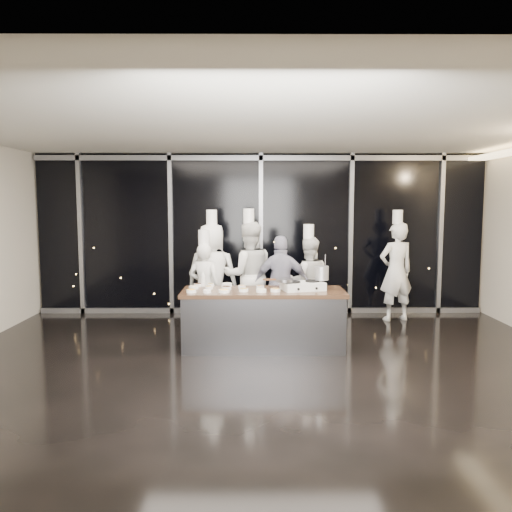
{
  "coord_description": "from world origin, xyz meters",
  "views": [
    {
      "loc": [
        -0.15,
        -6.56,
        2.2
      ],
      "look_at": [
        -0.11,
        1.2,
        1.39
      ],
      "focal_mm": 35.0,
      "sensor_mm": 36.0,
      "label": 1
    }
  ],
  "objects": [
    {
      "name": "prep_bowls",
      "position": [
        -0.55,
        0.93,
        0.93
      ],
      "size": [
        1.4,
        0.75,
        0.05
      ],
      "color": "white",
      "rests_on": "demo_counter"
    },
    {
      "name": "window_wall",
      "position": [
        0.0,
        3.43,
        1.6
      ],
      "size": [
        8.9,
        0.11,
        3.2
      ],
      "color": "black",
      "rests_on": "ground"
    },
    {
      "name": "squeeze_bottle",
      "position": [
        -0.95,
        1.24,
        1.01
      ],
      "size": [
        0.07,
        0.07,
        0.24
      ],
      "color": "white",
      "rests_on": "demo_counter"
    },
    {
      "name": "chef_side",
      "position": [
        2.54,
        2.74,
        0.95
      ],
      "size": [
        0.77,
        0.61,
        2.09
      ],
      "rotation": [
        0.0,
        0.0,
        3.41
      ],
      "color": "silver",
      "rests_on": "ground"
    },
    {
      "name": "chef_right",
      "position": [
        0.83,
        2.3,
        0.82
      ],
      "size": [
        0.81,
        0.64,
        1.84
      ],
      "rotation": [
        0.0,
        0.0,
        3.18
      ],
      "color": "silver",
      "rests_on": "ground"
    },
    {
      "name": "room_shell",
      "position": [
        0.18,
        0.0,
        2.25
      ],
      "size": [
        9.02,
        7.02,
        3.21
      ],
      "color": "beige",
      "rests_on": "ground"
    },
    {
      "name": "chef_left",
      "position": [
        -0.88,
        2.19,
        0.94
      ],
      "size": [
        0.98,
        0.7,
        2.1
      ],
      "rotation": [
        0.0,
        0.0,
        3.03
      ],
      "color": "silver",
      "rests_on": "ground"
    },
    {
      "name": "demo_counter",
      "position": [
        0.0,
        0.9,
        0.45
      ],
      "size": [
        2.46,
        0.86,
        0.9
      ],
      "color": "#3D3E43",
      "rests_on": "ground"
    },
    {
      "name": "chef_center",
      "position": [
        -0.23,
        2.18,
        0.95
      ],
      "size": [
        1.01,
        0.84,
        2.12
      ],
      "rotation": [
        0.0,
        0.0,
        3.28
      ],
      "color": "silver",
      "rests_on": "ground"
    },
    {
      "name": "stove",
      "position": [
        0.6,
        0.92,
        0.96
      ],
      "size": [
        0.7,
        0.53,
        0.14
      ],
      "rotation": [
        0.0,
        0.0,
        0.26
      ],
      "color": "silver",
      "rests_on": "demo_counter"
    },
    {
      "name": "ground",
      "position": [
        0.0,
        0.0,
        0.0
      ],
      "size": [
        9.0,
        9.0,
        0.0
      ],
      "primitive_type": "plane",
      "color": "black",
      "rests_on": "ground"
    },
    {
      "name": "stock_pot",
      "position": [
        0.9,
        1.01,
        1.15
      ],
      "size": [
        0.26,
        0.26,
        0.21
      ],
      "primitive_type": "cylinder",
      "rotation": [
        0.0,
        0.0,
        0.26
      ],
      "color": "#ADADB0",
      "rests_on": "stove"
    },
    {
      "name": "frying_pan",
      "position": [
        0.31,
        0.84,
        1.06
      ],
      "size": [
        0.48,
        0.32,
        0.04
      ],
      "rotation": [
        0.0,
        0.0,
        0.26
      ],
      "color": "slate",
      "rests_on": "stove"
    },
    {
      "name": "chef_far_left",
      "position": [
        -1.0,
        1.93,
        0.79
      ],
      "size": [
        0.63,
        0.49,
        1.76
      ],
      "rotation": [
        0.0,
        0.0,
        2.91
      ],
      "color": "silver",
      "rests_on": "ground"
    },
    {
      "name": "guest",
      "position": [
        0.33,
        1.91,
        0.83
      ],
      "size": [
        0.97,
        0.41,
        1.66
      ],
      "rotation": [
        0.0,
        0.0,
        3.14
      ],
      "color": "#151437",
      "rests_on": "ground"
    }
  ]
}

